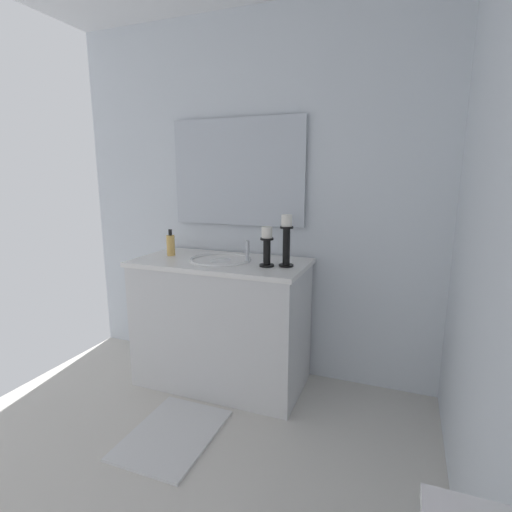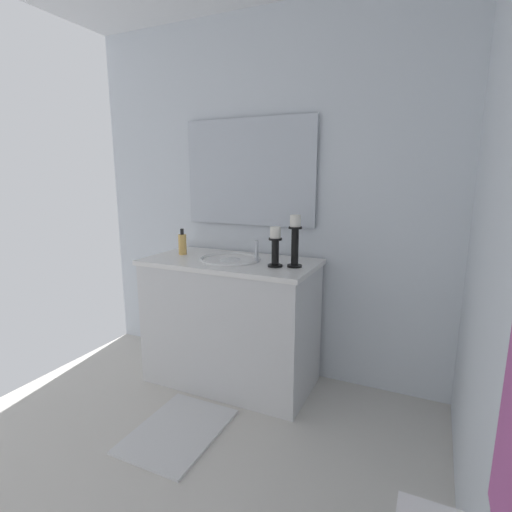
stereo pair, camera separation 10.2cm
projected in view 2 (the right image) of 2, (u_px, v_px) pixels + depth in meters
wall_left at (262, 200)px, 2.71m from camera, size 0.04×2.64×2.45m
vanity_cabinet at (231, 321)px, 2.62m from camera, size 0.58×1.13×0.86m
sink_basin at (230, 266)px, 2.54m from camera, size 0.40×0.40×0.24m
mirror at (249, 173)px, 2.67m from camera, size 0.02×0.96×0.72m
candle_holder_tall at (295, 240)px, 2.30m from camera, size 0.09×0.09×0.31m
candle_holder_short at (275, 246)px, 2.32m from camera, size 0.09×0.09×0.24m
soap_bottle at (182, 244)px, 2.69m from camera, size 0.06×0.06×0.18m
bath_mat at (178, 431)px, 2.15m from camera, size 0.60×0.44×0.02m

